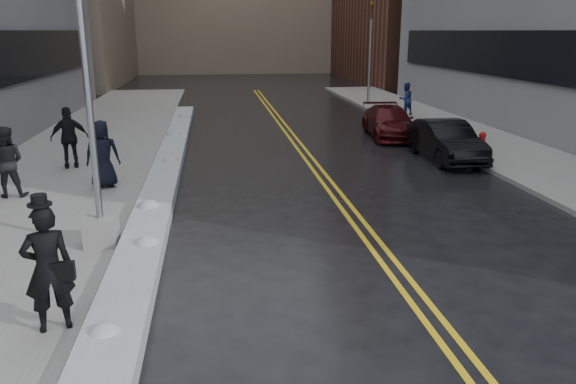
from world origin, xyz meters
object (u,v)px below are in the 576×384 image
object	(u,v)px
lamppost	(92,132)
pedestrian_fedora	(48,269)
traffic_signal	(370,50)
car_maroon	(389,122)
car_black	(446,141)
pedestrian_east	(406,99)
fire_hydrant	(482,141)
pedestrian_c	(102,154)
pedestrian_d	(70,138)
pedestrian_b	(6,162)

from	to	relation	value
lamppost	pedestrian_fedora	bearing A→B (deg)	-91.24
traffic_signal	car_maroon	world-z (taller)	traffic_signal
car_black	pedestrian_east	bearing A→B (deg)	78.59
fire_hydrant	traffic_signal	size ratio (longest dim) A/B	0.12
fire_hydrant	car_black	bearing A→B (deg)	-158.36
pedestrian_c	pedestrian_d	size ratio (longest dim) A/B	0.97
pedestrian_b	car_black	size ratio (longest dim) A/B	0.45
lamppost	car_black	distance (m)	13.00
lamppost	car_maroon	world-z (taller)	lamppost
fire_hydrant	pedestrian_east	bearing A→B (deg)	88.46
pedestrian_c	car_maroon	distance (m)	13.04
lamppost	pedestrian_b	xyz separation A→B (m)	(-3.12, 4.04, -1.42)
fire_hydrant	pedestrian_fedora	size ratio (longest dim) A/B	0.37
pedestrian_fedora	traffic_signal	bearing A→B (deg)	-133.55
pedestrian_d	pedestrian_east	bearing A→B (deg)	-162.10
pedestrian_b	pedestrian_c	size ratio (longest dim) A/B	0.99
fire_hydrant	pedestrian_d	size ratio (longest dim) A/B	0.37
traffic_signal	pedestrian_b	bearing A→B (deg)	-129.72
lamppost	pedestrian_b	distance (m)	5.30
pedestrian_c	pedestrian_d	bearing A→B (deg)	-66.25
traffic_signal	pedestrian_c	size ratio (longest dim) A/B	3.11
pedestrian_c	fire_hydrant	bearing A→B (deg)	-171.98
fire_hydrant	pedestrian_c	world-z (taller)	pedestrian_c
pedestrian_east	lamppost	bearing A→B (deg)	34.38
fire_hydrant	pedestrian_fedora	xyz separation A→B (m)	(-12.38, -11.48, 0.58)
traffic_signal	pedestrian_c	xyz separation A→B (m)	(-12.55, -17.31, -2.29)
lamppost	pedestrian_east	distance (m)	21.48
pedestrian_east	pedestrian_d	bearing A→B (deg)	14.54
pedestrian_b	pedestrian_east	distance (m)	20.58
pedestrian_east	pedestrian_b	bearing A→B (deg)	20.61
pedestrian_east	car_maroon	world-z (taller)	pedestrian_east
fire_hydrant	pedestrian_d	bearing A→B (deg)	-177.13
pedestrian_c	pedestrian_east	size ratio (longest dim) A/B	1.13
pedestrian_east	pedestrian_c	bearing A→B (deg)	23.84
lamppost	pedestrian_east	xyz separation A→B (m)	(12.55, 17.36, -1.53)
traffic_signal	pedestrian_b	distance (m)	23.47
pedestrian_c	car_black	size ratio (longest dim) A/B	0.45
pedestrian_d	car_maroon	xyz separation A→B (m)	(12.25, 4.77, -0.49)
lamppost	car_maroon	size ratio (longest dim) A/B	1.67
pedestrian_fedora	car_black	size ratio (longest dim) A/B	0.45
traffic_signal	pedestrian_d	bearing A→B (deg)	-133.63
lamppost	pedestrian_b	size ratio (longest dim) A/B	3.98
pedestrian_d	traffic_signal	bearing A→B (deg)	-150.03
pedestrian_fedora	pedestrian_d	world-z (taller)	pedestrian_d
pedestrian_b	pedestrian_east	world-z (taller)	pedestrian_b
pedestrian_fedora	pedestrian_c	size ratio (longest dim) A/B	1.01
pedestrian_d	pedestrian_c	bearing A→B (deg)	103.54
pedestrian_c	pedestrian_east	world-z (taller)	pedestrian_c
pedestrian_c	lamppost	bearing A→B (deg)	92.94
pedestrian_east	car_maroon	size ratio (longest dim) A/B	0.37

